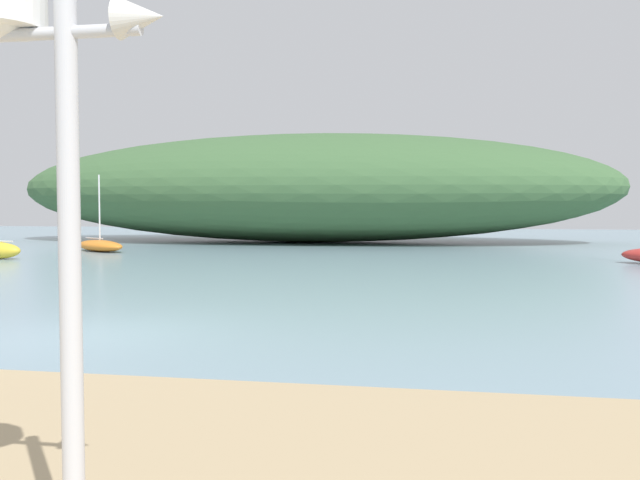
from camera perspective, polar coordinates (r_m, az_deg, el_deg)
The scene contains 4 objects.
ground_plane at distance 13.21m, azimuth -18.17°, elevation -7.42°, with size 120.00×120.00×0.00m, color #7A99A8.
distant_hill at distance 44.60m, azimuth -1.01°, elevation 4.33°, with size 39.32×13.99×6.95m, color #3D6038.
mast_structure at distance 4.19m, azimuth -24.06°, elevation 13.96°, with size 1.26×0.56×3.54m.
sailboat_near_shore at distance 36.70m, azimuth -17.84°, elevation -0.43°, with size 3.95×3.22×3.91m.
Camera 1 is at (6.22, -11.42, 2.32)m, focal length 38.46 mm.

